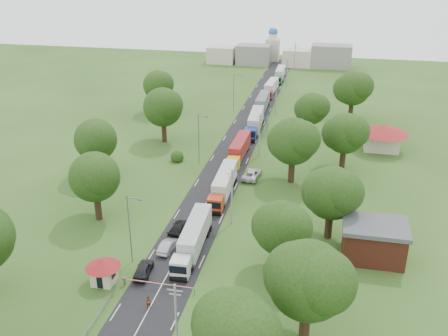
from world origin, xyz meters
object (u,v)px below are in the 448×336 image
(car_lane_front, at_px, (143,269))
(guard_booth, at_px, (103,268))
(info_sign, at_px, (267,121))
(truck_0, at_px, (193,238))
(boom_barrier, at_px, (148,283))
(pedestrian_near, at_px, (149,303))
(car_lane_mid, at_px, (168,246))

(car_lane_front, bearing_deg, guard_booth, 26.63)
(info_sign, height_order, truck_0, info_sign)
(boom_barrier, height_order, pedestrian_near, pedestrian_near)
(guard_booth, height_order, car_lane_front, guard_booth)
(pedestrian_near, bearing_deg, boom_barrier, 92.07)
(truck_0, relative_size, car_lane_front, 3.06)
(info_sign, distance_m, pedestrian_near, 63.75)
(boom_barrier, relative_size, truck_0, 0.64)
(car_lane_front, bearing_deg, info_sign, -103.99)
(guard_booth, xyz_separation_m, truck_0, (9.06, 9.33, -0.05))
(pedestrian_near, bearing_deg, guard_booth, 135.39)
(boom_barrier, xyz_separation_m, truck_0, (3.22, 9.33, 1.22))
(info_sign, distance_m, car_lane_front, 57.95)
(boom_barrier, height_order, guard_booth, guard_booth)
(boom_barrier, bearing_deg, guard_booth, -179.99)
(boom_barrier, height_order, car_lane_front, car_lane_front)
(guard_booth, height_order, car_lane_mid, guard_booth)
(pedestrian_near, bearing_deg, car_lane_front, 97.06)
(info_sign, height_order, pedestrian_near, info_sign)
(truck_0, height_order, pedestrian_near, truck_0)
(car_lane_mid, bearing_deg, truck_0, -165.72)
(guard_booth, distance_m, truck_0, 13.01)
(guard_booth, height_order, truck_0, truck_0)
(info_sign, bearing_deg, boom_barrier, -96.24)
(boom_barrier, relative_size, info_sign, 2.25)
(guard_booth, bearing_deg, boom_barrier, 0.01)
(boom_barrier, relative_size, guard_booth, 2.10)
(truck_0, relative_size, pedestrian_near, 9.30)
(info_sign, distance_m, car_lane_mid, 51.75)
(guard_booth, xyz_separation_m, pedestrian_near, (7.16, -3.50, -1.39))
(car_lane_front, bearing_deg, boom_barrier, 115.74)
(boom_barrier, distance_m, info_sign, 60.39)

